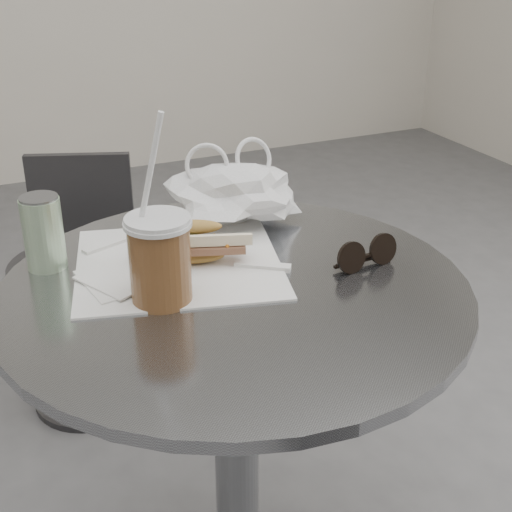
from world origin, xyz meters
name	(u,v)px	position (x,y,z in m)	size (l,w,h in m)	color
cafe_table	(236,421)	(0.00, 0.20, 0.47)	(0.76, 0.76, 0.74)	slate
chair_far	(84,299)	(-0.11, 1.04, 0.31)	(0.38, 0.40, 0.69)	#323234
sandwich_paper	(178,263)	(-0.06, 0.31, 0.74)	(0.34, 0.32, 0.00)	white
banh_mi	(191,243)	(-0.04, 0.30, 0.78)	(0.24, 0.15, 0.08)	#A6803E
iced_coffee	(160,258)	(-0.12, 0.20, 0.81)	(0.10, 0.10, 0.30)	brown
sunglasses	(366,255)	(0.23, 0.17, 0.76)	(0.12, 0.04, 0.05)	black
plastic_bag	(235,196)	(0.10, 0.42, 0.80)	(0.23, 0.18, 0.12)	white
napkin_stack	(124,278)	(-0.16, 0.29, 0.74)	(0.16, 0.16, 0.01)	white
drink_can	(43,232)	(-0.26, 0.39, 0.80)	(0.07, 0.07, 0.13)	#609758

